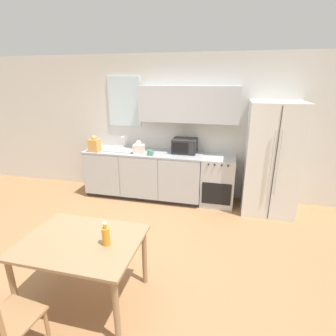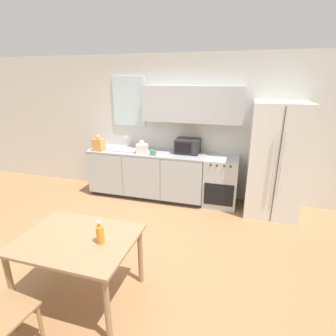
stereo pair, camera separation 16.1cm
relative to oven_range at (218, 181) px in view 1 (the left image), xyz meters
name	(u,v)px [view 1 (the left image)]	position (x,y,z in m)	size (l,w,h in m)	color
ground_plane	(133,248)	(-1.04, -1.72, -0.45)	(12.00, 12.00, 0.00)	#9E7047
wall_back	(170,124)	(-0.99, 0.31, 0.98)	(12.00, 0.38, 2.70)	silver
kitchen_counter	(144,174)	(-1.44, -0.02, 0.01)	(2.30, 0.68, 0.93)	#333333
oven_range	(218,181)	(0.00, 0.00, 0.00)	(0.59, 0.64, 0.91)	#B7BABC
refrigerator	(271,159)	(0.88, -0.07, 0.50)	(0.86, 0.80, 1.91)	silver
kitchen_sink	(121,149)	(-1.91, -0.01, 0.49)	(0.60, 0.41, 0.25)	#B7BABC
microwave	(185,146)	(-0.66, 0.09, 0.61)	(0.44, 0.38, 0.27)	#282828
coffee_mug	(150,153)	(-1.24, -0.24, 0.52)	(0.11, 0.08, 0.10)	#3F8C66
grocery_bag_0	(139,148)	(-1.47, -0.17, 0.58)	(0.20, 0.17, 0.25)	silver
grocery_bag_1	(94,144)	(-2.35, -0.22, 0.61)	(0.20, 0.18, 0.31)	#DB994C
dining_table	(82,249)	(-1.20, -2.68, 0.18)	(1.17, 0.88, 0.73)	#997551
drink_bottle	(106,236)	(-0.92, -2.68, 0.38)	(0.08, 0.08, 0.24)	orange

